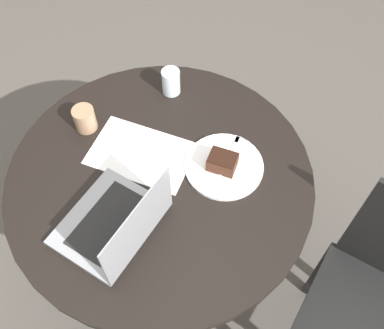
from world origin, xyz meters
TOP-DOWN VIEW (x-y plane):
  - ground_plane at (0.00, 0.00)m, footprint 12.00×12.00m
  - dining_table at (0.00, 0.00)m, footprint 1.01×1.01m
  - chair at (-0.79, -0.07)m, footprint 0.42×0.42m
  - paper_document at (0.10, -0.04)m, footprint 0.37×0.27m
  - plate at (-0.16, -0.14)m, footprint 0.26×0.26m
  - cake_slice at (-0.16, -0.13)m, footprint 0.10×0.09m
  - fork at (-0.16, -0.20)m, footprint 0.04×0.17m
  - coffee_glass at (0.33, -0.03)m, footprint 0.08×0.08m
  - water_glass at (0.17, -0.33)m, footprint 0.07×0.07m
  - laptop at (-0.00, 0.23)m, footprint 0.25×0.31m

SIDE VIEW (x-z plane):
  - ground_plane at x=0.00m, z-range 0.00..0.00m
  - chair at x=-0.79m, z-range 0.02..0.94m
  - dining_table at x=0.00m, z-range 0.21..0.92m
  - paper_document at x=0.10m, z-range 0.71..0.72m
  - plate at x=-0.16m, z-range 0.71..0.72m
  - fork at x=-0.16m, z-range 0.72..0.73m
  - laptop at x=0.00m, z-range 0.64..0.87m
  - cake_slice at x=-0.16m, z-range 0.72..0.78m
  - coffee_glass at x=0.33m, z-range 0.71..0.80m
  - water_glass at x=0.17m, z-range 0.71..0.81m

